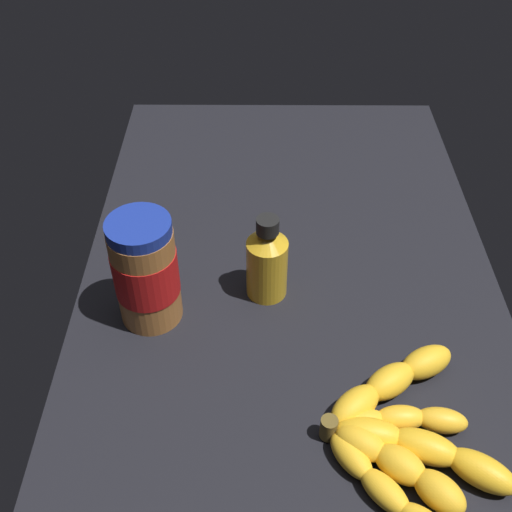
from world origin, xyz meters
The scene contains 4 objects.
ground_plane centered at (0.00, 0.00, -1.85)cm, with size 97.79×60.35×3.70cm, color black.
banana_bunch centered at (27.89, 11.63, 1.76)cm, with size 26.72×21.26×3.79cm.
peanut_butter_jar centered at (8.07, -19.08, 8.07)cm, with size 8.51×8.51×16.23cm.
honey_bottle centered at (3.72, -3.35, 5.90)cm, with size 5.70×5.70×13.25cm.
Camera 1 is at (65.37, -4.47, 64.33)cm, focal length 43.76 mm.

